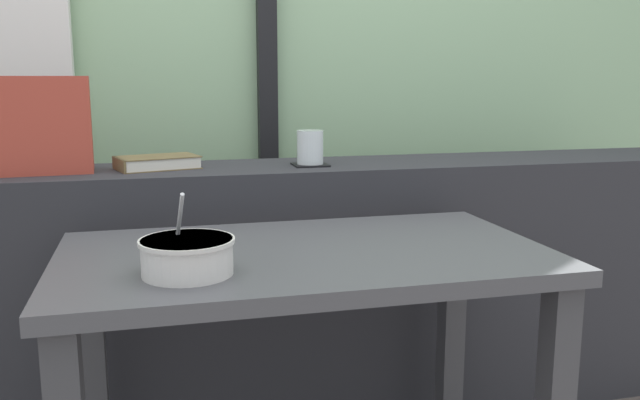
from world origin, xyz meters
name	(u,v)px	position (x,y,z in m)	size (l,w,h in m)	color
window_divider_post	(266,10)	(0.03, 1.11, 1.30)	(0.07, 0.05, 2.60)	black
dark_console_ledge	(290,293)	(0.00, 0.55, 0.40)	(2.80, 0.35, 0.80)	#2D2D33
breakfast_table	(305,301)	(-0.08, 0.00, 0.57)	(1.06, 0.60, 0.69)	#414145
coaster_square	(310,165)	(0.06, 0.52, 0.80)	(0.10, 0.10, 0.01)	black
juice_glass	(310,149)	(0.06, 0.52, 0.85)	(0.08, 0.08, 0.10)	white
closed_book	(157,162)	(-0.38, 0.56, 0.82)	(0.25, 0.19, 0.04)	brown
throw_pillow	(28,125)	(-0.71, 0.55, 0.93)	(0.32, 0.14, 0.26)	#B74233
soup_bowl	(187,256)	(-0.34, -0.13, 0.72)	(0.18, 0.18, 0.16)	silver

